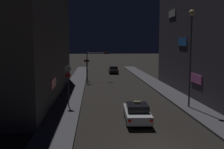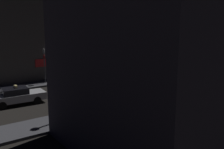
{
  "view_description": "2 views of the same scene",
  "coord_description": "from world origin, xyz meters",
  "px_view_note": "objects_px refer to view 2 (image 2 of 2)",
  "views": [
    {
      "loc": [
        -3.37,
        -13.87,
        5.94
      ],
      "look_at": [
        -1.08,
        17.4,
        2.29
      ],
      "focal_mm": 41.79,
      "sensor_mm": 36.0,
      "label": 1
    },
    {
      "loc": [
        21.15,
        -0.33,
        6.4
      ],
      "look_at": [
        1.09,
        14.42,
        1.69
      ],
      "focal_mm": 41.21,
      "sensor_mm": 36.0,
      "label": 2
    }
  ],
  "objects_px": {
    "traffic_light_left_kerb": "(155,53)",
    "sign_pole_left": "(44,62)",
    "traffic_light_overhead": "(176,47)",
    "street_lamp_near_block": "(89,29)",
    "taxi": "(17,96)"
  },
  "relations": [
    {
      "from": "street_lamp_near_block",
      "to": "traffic_light_overhead",
      "type": "bearing_deg",
      "value": 113.3
    },
    {
      "from": "traffic_light_overhead",
      "to": "street_lamp_near_block",
      "type": "relative_size",
      "value": 0.54
    },
    {
      "from": "traffic_light_overhead",
      "to": "traffic_light_left_kerb",
      "type": "height_order",
      "value": "traffic_light_overhead"
    },
    {
      "from": "traffic_light_overhead",
      "to": "street_lamp_near_block",
      "type": "distance_m",
      "value": 21.34
    },
    {
      "from": "traffic_light_left_kerb",
      "to": "street_lamp_near_block",
      "type": "height_order",
      "value": "street_lamp_near_block"
    },
    {
      "from": "traffic_light_left_kerb",
      "to": "sign_pole_left",
      "type": "height_order",
      "value": "sign_pole_left"
    },
    {
      "from": "sign_pole_left",
      "to": "street_lamp_near_block",
      "type": "height_order",
      "value": "street_lamp_near_block"
    },
    {
      "from": "traffic_light_overhead",
      "to": "traffic_light_left_kerb",
      "type": "bearing_deg",
      "value": -117.25
    },
    {
      "from": "taxi",
      "to": "traffic_light_left_kerb",
      "type": "height_order",
      "value": "traffic_light_left_kerb"
    },
    {
      "from": "taxi",
      "to": "traffic_light_overhead",
      "type": "distance_m",
      "value": 23.49
    },
    {
      "from": "taxi",
      "to": "street_lamp_near_block",
      "type": "bearing_deg",
      "value": 34.06
    },
    {
      "from": "sign_pole_left",
      "to": "traffic_light_overhead",
      "type": "bearing_deg",
      "value": 81.47
    },
    {
      "from": "traffic_light_left_kerb",
      "to": "sign_pole_left",
      "type": "distance_m",
      "value": 15.77
    },
    {
      "from": "sign_pole_left",
      "to": "street_lamp_near_block",
      "type": "bearing_deg",
      "value": -5.07
    },
    {
      "from": "traffic_light_left_kerb",
      "to": "sign_pole_left",
      "type": "bearing_deg",
      "value": -94.93
    }
  ]
}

